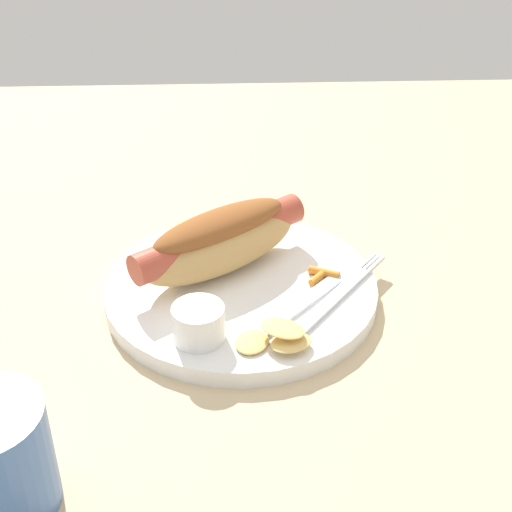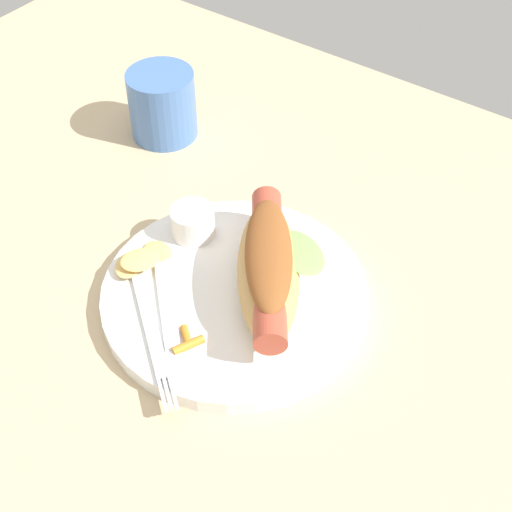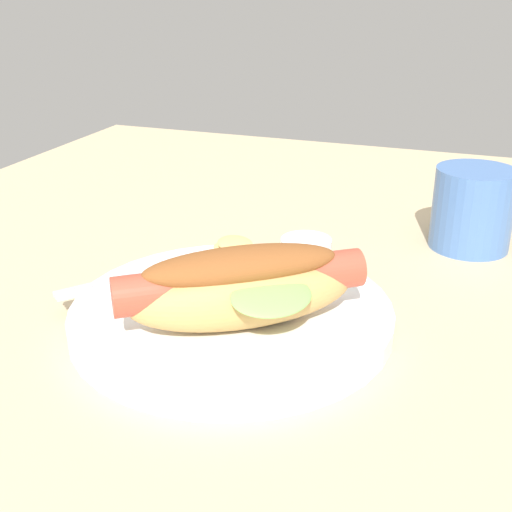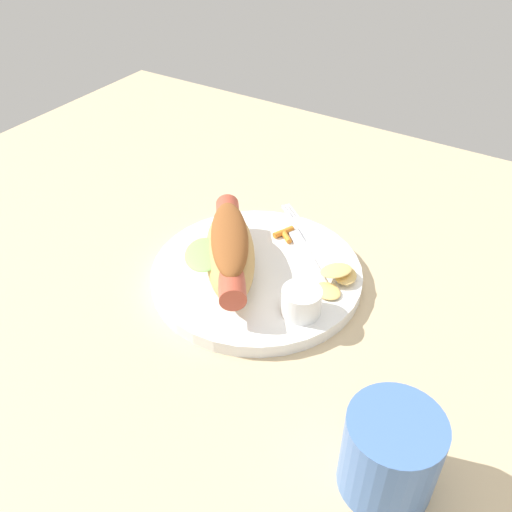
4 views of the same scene
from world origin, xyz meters
TOP-DOWN VIEW (x-y plane):
  - ground_plane at (0.00, 0.00)cm, footprint 120.00×90.00cm
  - plate at (-0.65, -1.81)cm, footprint 25.04×25.04cm
  - hot_dog at (-3.17, -3.69)cm, footprint 14.45×16.84cm
  - sauce_ramekin at (7.27, -5.47)cm, footprint 4.34×4.34cm
  - fork at (2.45, 6.38)cm, footprint 13.96×11.17cm
  - knife at (2.34, 4.19)cm, footprint 11.86×11.41cm
  - chips_pile at (8.46, 0.77)cm, footprint 5.10×7.10cm
  - carrot_garnish at (-1.14, 5.68)cm, footprint 2.80×3.12cm

SIDE VIEW (x-z plane):
  - ground_plane at x=0.00cm, z-range -1.80..0.00cm
  - plate at x=-0.65cm, z-range 0.00..1.60cm
  - knife at x=2.34cm, z-range 1.60..1.96cm
  - fork at x=2.45cm, z-range 1.60..2.00cm
  - carrot_garnish at x=-1.14cm, z-range 1.59..2.36cm
  - chips_pile at x=8.46cm, z-range 1.52..3.29cm
  - sauce_ramekin at x=7.27cm, z-range 1.60..4.65cm
  - hot_dog at x=-3.17cm, z-range 1.75..7.75cm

